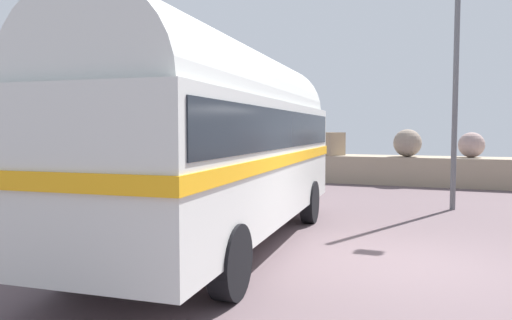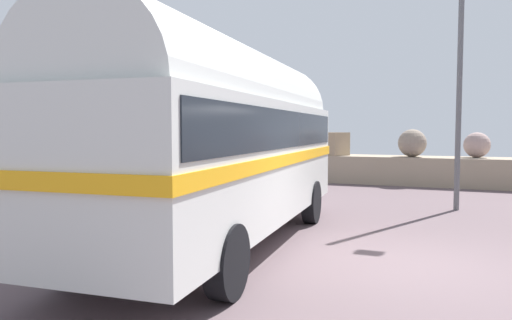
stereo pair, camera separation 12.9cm
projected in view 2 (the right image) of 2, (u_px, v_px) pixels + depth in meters
ground at (406, 266)px, 7.53m from camera, size 32.00×26.00×0.02m
breakwater at (432, 165)px, 18.44m from camera, size 31.36×2.23×2.45m
vintage_coach at (223, 135)px, 8.71m from camera, size 3.09×8.75×3.70m
lamp_post at (464, 59)px, 12.39m from camera, size 1.04×0.60×7.09m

